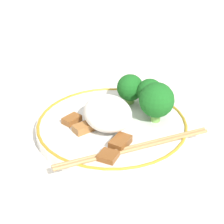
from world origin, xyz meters
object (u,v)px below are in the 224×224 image
at_px(chopsticks, 134,148).
at_px(plate, 112,126).
at_px(broccoli_back_left, 157,100).
at_px(broccoli_back_right, 130,88).
at_px(broccoli_back_center, 150,92).

bearing_deg(chopsticks, plate, 7.01).
bearing_deg(broccoli_back_left, broccoli_back_right, 15.33).
bearing_deg(plate, broccoli_back_left, -101.73).
relative_size(broccoli_back_center, chopsticks, 0.22).
height_order(plate, broccoli_back_left, broccoli_back_left).
distance_m(plate, chopsticks, 0.08).
relative_size(broccoli_back_center, broccoli_back_right, 1.02).
relative_size(plate, chopsticks, 1.00).
xyz_separation_m(broccoli_back_center, chopsticks, (-0.10, 0.07, -0.03)).
xyz_separation_m(plate, broccoli_back_center, (0.03, -0.07, 0.04)).
bearing_deg(chopsticks, broccoli_back_right, -16.87).
xyz_separation_m(plate, broccoli_back_right, (0.06, -0.05, 0.04)).
xyz_separation_m(broccoli_back_left, broccoli_back_right, (0.07, 0.02, -0.01)).
height_order(plate, broccoli_back_right, broccoli_back_right).
xyz_separation_m(plate, broccoli_back_left, (-0.01, -0.07, 0.04)).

